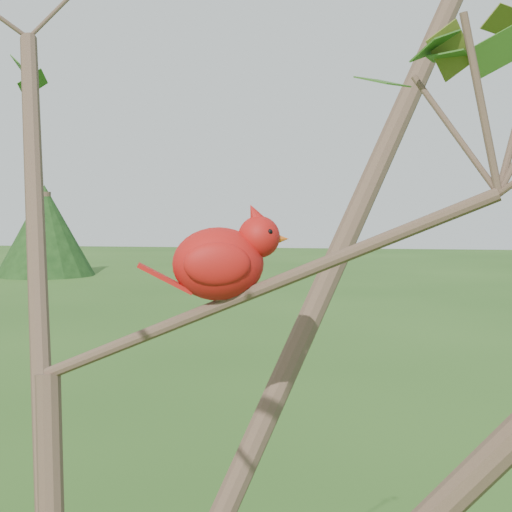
{
  "coord_description": "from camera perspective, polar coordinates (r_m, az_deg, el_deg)",
  "views": [
    {
      "loc": [
        0.41,
        -0.93,
        2.19
      ],
      "look_at": [
        0.25,
        0.09,
        2.12
      ],
      "focal_mm": 55.0,
      "sensor_mm": 36.0,
      "label": 1
    }
  ],
  "objects": [
    {
      "name": "crabapple_tree",
      "position": [
        0.98,
        -14.01,
        -0.19
      ],
      "size": [
        2.35,
        2.05,
        2.95
      ],
      "color": "#473126",
      "rests_on": "ground"
    },
    {
      "name": "cardinal",
      "position": [
        1.03,
        -2.39,
        -0.29
      ],
      "size": [
        0.2,
        0.12,
        0.14
      ],
      "rotation": [
        0.0,
        0.0,
        0.29
      ],
      "color": "#B80F11",
      "rests_on": "ground"
    },
    {
      "name": "distant_trees",
      "position": [
        24.41,
        0.08,
        2.28
      ],
      "size": [
        37.4,
        16.3,
        3.58
      ],
      "color": "#473126",
      "rests_on": "ground"
    }
  ]
}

